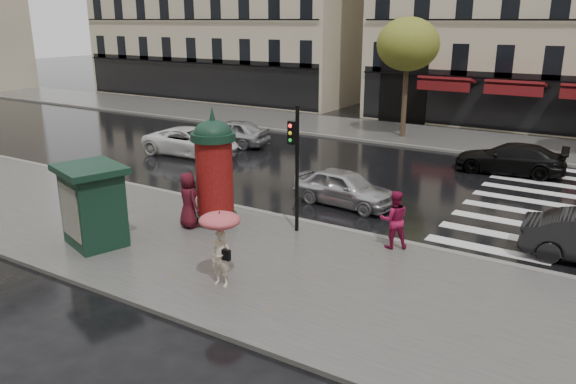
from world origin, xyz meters
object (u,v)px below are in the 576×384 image
Objects in this scene: traffic_light at (295,157)px; car_silver at (344,187)px; morris_column at (214,168)px; woman_umbrella at (220,237)px; woman_red at (394,219)px; car_black at (510,158)px; man_burgundy at (188,200)px; car_white at (191,142)px; newsstand at (93,204)px; car_far_silver at (231,132)px.

traffic_light is 1.02× the size of car_silver.
woman_umbrella is at bearing -49.20° from morris_column.
woman_red reaches higher than car_silver.
woman_umbrella reaches higher than car_black.
morris_column is at bearing -99.67° from man_burgundy.
car_silver is (-0.04, 3.49, -1.85)m from traffic_light.
morris_column is 0.98× the size of car_silver.
car_silver is 0.79× the size of car_white.
woman_red is at bearing 30.24° from newsstand.
car_far_silver is (-10.07, 13.48, -0.70)m from woman_umbrella.
woman_umbrella is 0.51× the size of car_silver.
morris_column reaches higher than car_white.
morris_column reaches higher than woman_umbrella.
car_white reaches higher than car_black.
newsstand reaches higher than woman_umbrella.
woman_umbrella is 5.33m from woman_red.
car_white is at bearing -29.60° from man_burgundy.
traffic_light reaches higher than car_white.
car_far_silver is (-9.64, 5.81, 0.05)m from car_silver.
car_white is at bearing 78.71° from car_silver.
car_far_silver is (-12.77, 8.91, -0.26)m from woman_red.
man_burgundy is 0.75× the size of newsstand.
traffic_light reaches higher than woman_umbrella.
woman_red is at bearing 59.42° from woman_umbrella.
traffic_light is 1.65× the size of newsstand.
traffic_light reaches higher than man_burgundy.
car_white is (-10.38, 10.65, -0.74)m from woman_umbrella.
morris_column is 0.78× the size of car_white.
morris_column is 13.80m from car_black.
traffic_light is at bearing 39.50° from car_far_silver.
traffic_light is at bearing 14.46° from morris_column.
car_black is at bearing 91.54° from car_far_silver.
traffic_light reaches higher than car_far_silver.
car_black is at bearing 76.39° from woman_umbrella.
woman_red is at bearing -143.72° from man_burgundy.
woman_umbrella is 4.41m from man_burgundy.
newsstand reaches higher than woman_red.
woman_umbrella is 4.65m from morris_column.
woman_umbrella is at bearing 30.14° from car_far_silver.
morris_column is at bearing 61.20° from newsstand.
car_far_silver is (-6.60, 10.78, -0.31)m from man_burgundy.
man_burgundy is at bearing -34.57° from car_black.
morris_column is at bearing 28.61° from car_far_silver.
woman_red is 3.48m from traffic_light.
newsstand reaches higher than car_black.
man_burgundy is 14.66m from car_black.
car_silver is 0.84× the size of car_black.
newsstand is (-4.46, -4.01, -1.17)m from traffic_light.
man_burgundy reaches higher than car_white.
car_white is at bearing 117.81° from newsstand.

